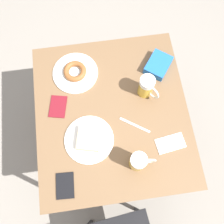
{
  "coord_description": "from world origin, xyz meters",
  "views": [
    {
      "loc": [
        0.06,
        0.41,
        2.05
      ],
      "look_at": [
        0.0,
        0.0,
        0.78
      ],
      "focal_mm": 40.0,
      "sensor_mm": 36.0,
      "label": 1
    }
  ],
  "objects_px": {
    "napkin_folded": "(170,143)",
    "passport_far_edge": "(58,107)",
    "beer_mug_left": "(139,162)",
    "blue_pouch": "(158,65)",
    "plate_with_cake": "(89,139)",
    "fork": "(135,125)",
    "beer_mug_center": "(147,87)",
    "passport_near_edge": "(65,186)",
    "plate_with_donut": "(75,72)"
  },
  "relations": [
    {
      "from": "napkin_folded",
      "to": "passport_far_edge",
      "type": "bearing_deg",
      "value": -26.72
    },
    {
      "from": "fork",
      "to": "passport_far_edge",
      "type": "relative_size",
      "value": 1.08
    },
    {
      "from": "beer_mug_left",
      "to": "blue_pouch",
      "type": "relative_size",
      "value": 0.77
    },
    {
      "from": "beer_mug_left",
      "to": "fork",
      "type": "distance_m",
      "value": 0.21
    },
    {
      "from": "fork",
      "to": "blue_pouch",
      "type": "xyz_separation_m",
      "value": [
        -0.19,
        -0.33,
        0.02
      ]
    },
    {
      "from": "plate_with_donut",
      "to": "napkin_folded",
      "type": "xyz_separation_m",
      "value": [
        -0.45,
        0.48,
        -0.01
      ]
    },
    {
      "from": "beer_mug_left",
      "to": "beer_mug_center",
      "type": "height_order",
      "value": "same"
    },
    {
      "from": "beer_mug_left",
      "to": "fork",
      "type": "relative_size",
      "value": 0.96
    },
    {
      "from": "plate_with_cake",
      "to": "blue_pouch",
      "type": "distance_m",
      "value": 0.57
    },
    {
      "from": "passport_near_edge",
      "to": "beer_mug_left",
      "type": "bearing_deg",
      "value": -171.19
    },
    {
      "from": "napkin_folded",
      "to": "fork",
      "type": "height_order",
      "value": "same"
    },
    {
      "from": "beer_mug_center",
      "to": "plate_with_donut",
      "type": "bearing_deg",
      "value": -24.59
    },
    {
      "from": "passport_near_edge",
      "to": "blue_pouch",
      "type": "xyz_separation_m",
      "value": [
        -0.58,
        -0.58,
        0.02
      ]
    },
    {
      "from": "plate_with_cake",
      "to": "fork",
      "type": "distance_m",
      "value": 0.25
    },
    {
      "from": "napkin_folded",
      "to": "passport_far_edge",
      "type": "relative_size",
      "value": 1.12
    },
    {
      "from": "plate_with_cake",
      "to": "beer_mug_left",
      "type": "relative_size",
      "value": 1.76
    },
    {
      "from": "napkin_folded",
      "to": "passport_near_edge",
      "type": "distance_m",
      "value": 0.58
    },
    {
      "from": "plate_with_cake",
      "to": "passport_near_edge",
      "type": "height_order",
      "value": "plate_with_cake"
    },
    {
      "from": "beer_mug_center",
      "to": "napkin_folded",
      "type": "relative_size",
      "value": 0.93
    },
    {
      "from": "plate_with_donut",
      "to": "beer_mug_left",
      "type": "distance_m",
      "value": 0.62
    },
    {
      "from": "plate_with_cake",
      "to": "plate_with_donut",
      "type": "height_order",
      "value": "plate_with_cake"
    },
    {
      "from": "beer_mug_center",
      "to": "passport_far_edge",
      "type": "height_order",
      "value": "beer_mug_center"
    },
    {
      "from": "plate_with_donut",
      "to": "passport_near_edge",
      "type": "height_order",
      "value": "plate_with_donut"
    },
    {
      "from": "beer_mug_center",
      "to": "passport_near_edge",
      "type": "height_order",
      "value": "beer_mug_center"
    },
    {
      "from": "beer_mug_center",
      "to": "passport_near_edge",
      "type": "bearing_deg",
      "value": 42.28
    },
    {
      "from": "plate_with_donut",
      "to": "napkin_folded",
      "type": "relative_size",
      "value": 1.63
    },
    {
      "from": "beer_mug_center",
      "to": "passport_far_edge",
      "type": "distance_m",
      "value": 0.49
    },
    {
      "from": "plate_with_donut",
      "to": "passport_far_edge",
      "type": "distance_m",
      "value": 0.22
    },
    {
      "from": "beer_mug_left",
      "to": "napkin_folded",
      "type": "height_order",
      "value": "beer_mug_left"
    },
    {
      "from": "blue_pouch",
      "to": "fork",
      "type": "bearing_deg",
      "value": 59.84
    },
    {
      "from": "fork",
      "to": "plate_with_cake",
      "type": "bearing_deg",
      "value": 10.14
    },
    {
      "from": "plate_with_donut",
      "to": "passport_far_edge",
      "type": "height_order",
      "value": "plate_with_donut"
    },
    {
      "from": "plate_with_cake",
      "to": "passport_near_edge",
      "type": "relative_size",
      "value": 1.99
    },
    {
      "from": "beer_mug_center",
      "to": "napkin_folded",
      "type": "height_order",
      "value": "beer_mug_center"
    },
    {
      "from": "napkin_folded",
      "to": "plate_with_donut",
      "type": "bearing_deg",
      "value": -46.34
    },
    {
      "from": "napkin_folded",
      "to": "passport_far_edge",
      "type": "xyz_separation_m",
      "value": [
        0.57,
        -0.29,
        0.0
      ]
    },
    {
      "from": "plate_with_cake",
      "to": "beer_mug_center",
      "type": "xyz_separation_m",
      "value": [
        -0.34,
        -0.23,
        0.06
      ]
    },
    {
      "from": "beer_mug_left",
      "to": "fork",
      "type": "height_order",
      "value": "beer_mug_left"
    },
    {
      "from": "napkin_folded",
      "to": "blue_pouch",
      "type": "height_order",
      "value": "blue_pouch"
    },
    {
      "from": "beer_mug_center",
      "to": "napkin_folded",
      "type": "xyz_separation_m",
      "value": [
        -0.08,
        0.3,
        -0.07
      ]
    },
    {
      "from": "passport_far_edge",
      "to": "napkin_folded",
      "type": "bearing_deg",
      "value": 153.28
    },
    {
      "from": "passport_far_edge",
      "to": "beer_mug_left",
      "type": "bearing_deg",
      "value": 136.08
    },
    {
      "from": "beer_mug_left",
      "to": "blue_pouch",
      "type": "distance_m",
      "value": 0.57
    },
    {
      "from": "fork",
      "to": "plate_with_donut",
      "type": "bearing_deg",
      "value": -50.93
    },
    {
      "from": "plate_with_cake",
      "to": "passport_far_edge",
      "type": "bearing_deg",
      "value": -54.26
    },
    {
      "from": "plate_with_cake",
      "to": "passport_far_edge",
      "type": "distance_m",
      "value": 0.26
    },
    {
      "from": "fork",
      "to": "blue_pouch",
      "type": "relative_size",
      "value": 0.8
    },
    {
      "from": "plate_with_cake",
      "to": "blue_pouch",
      "type": "height_order",
      "value": "blue_pouch"
    },
    {
      "from": "napkin_folded",
      "to": "blue_pouch",
      "type": "xyz_separation_m",
      "value": [
        -0.02,
        -0.45,
        0.02
      ]
    },
    {
      "from": "plate_with_cake",
      "to": "fork",
      "type": "bearing_deg",
      "value": -169.86
    }
  ]
}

